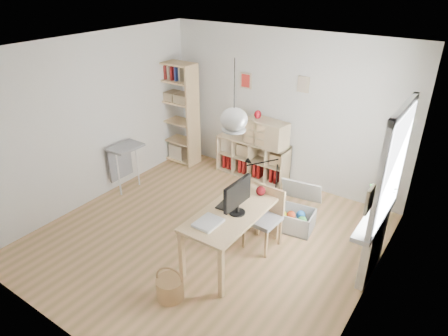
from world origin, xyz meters
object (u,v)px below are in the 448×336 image
Objects in this scene: desk at (233,216)px; cube_shelf at (252,160)px; tall_bookshelf at (177,109)px; storage_chest at (294,214)px; drawer_chest at (266,133)px; chair at (265,215)px; monitor at (237,196)px.

desk is 2.48m from cube_shelf.
storage_chest is (2.97, -0.81, -0.87)m from tall_bookshelf.
cube_shelf is 0.70× the size of tall_bookshelf.
desk is at bearing -64.20° from drawer_chest.
storage_chest is at bearing 79.54° from chair.
cube_shelf is 2.15m from chair.
monitor is 2.35m from drawer_chest.
storage_chest is (0.38, 1.14, -0.44)m from desk.
monitor is at bearing -102.01° from chair.
monitor is (0.08, -0.02, 0.35)m from desk.
chair is 1.12× the size of drawer_chest.
chair is at bearing 66.09° from desk.
chair is 0.72m from storage_chest.
drawer_chest is at bearing 128.67° from storage_chest.
tall_bookshelf is at bearing 142.99° from desk.
chair reaches higher than storage_chest.
cube_shelf is 1.60× the size of chair.
desk is 2.33m from drawer_chest.
desk is 1.71× the size of chair.
storage_chest is at bearing -37.99° from cube_shelf.
drawer_chest reaches higher than cube_shelf.
desk is at bearing -110.38° from chair.
cube_shelf is at bearing 129.02° from chair.
drawer_chest is at bearing 108.67° from desk.
chair is 0.74m from monitor.
tall_bookshelf is at bearing -169.81° from cube_shelf.
cube_shelf is 2.64× the size of monitor.
cube_shelf is 1.78m from storage_chest.
desk is at bearing -116.49° from storage_chest.
monitor is at bearing -36.47° from tall_bookshelf.
desk is 0.75× the size of tall_bookshelf.
tall_bookshelf is at bearing -165.46° from drawer_chest.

